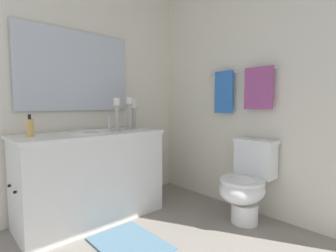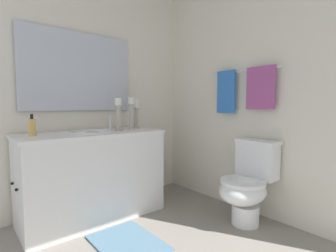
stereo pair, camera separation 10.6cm
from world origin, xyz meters
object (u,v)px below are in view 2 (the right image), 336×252
at_px(candle_holder_mid, 118,114).
at_px(toilet, 247,184).
at_px(towel_center, 261,88).
at_px(candle_holder_short, 131,113).
at_px(sink_basin, 92,136).
at_px(towel_near_vanity, 226,92).
at_px(candle_holder_tall, 136,113).
at_px(mirror, 79,72).
at_px(bath_mat, 128,243).
at_px(towel_bar, 244,71).
at_px(soap_bottle, 32,127).
at_px(vanity_cabinet, 93,175).

xyz_separation_m(candle_holder_mid, toilet, (0.98, 0.75, -0.62)).
bearing_deg(towel_center, candle_holder_short, -141.55).
xyz_separation_m(sink_basin, towel_near_vanity, (0.61, 1.21, 0.43)).
relative_size(candle_holder_tall, candle_holder_mid, 0.98).
relative_size(sink_basin, mirror, 0.36).
bearing_deg(candle_holder_mid, sink_basin, -98.96).
xyz_separation_m(candle_holder_mid, bath_mat, (0.58, -0.26, -0.98)).
relative_size(towel_bar, towel_near_vanity, 1.77).
distance_m(mirror, towel_center, 1.77).
bearing_deg(candle_holder_tall, soap_bottle, -88.01).
height_order(vanity_cabinet, sink_basin, sink_basin).
distance_m(soap_bottle, bath_mat, 1.21).
xyz_separation_m(candle_holder_mid, towel_near_vanity, (0.57, 0.95, 0.22)).
height_order(vanity_cabinet, mirror, mirror).
bearing_deg(towel_near_vanity, mirror, -126.47).
relative_size(candle_holder_tall, bath_mat, 0.52).
distance_m(toilet, bath_mat, 1.13).
bearing_deg(towel_bar, candle_holder_short, -134.72).
distance_m(vanity_cabinet, toilet, 1.43).
relative_size(candle_holder_tall, towel_center, 0.80).
bearing_deg(towel_bar, towel_near_vanity, -174.70).
height_order(candle_holder_tall, towel_bar, towel_bar).
relative_size(mirror, towel_bar, 1.43).
relative_size(candle_holder_mid, towel_center, 0.82).
xyz_separation_m(candle_holder_short, bath_mat, (0.62, -0.42, -0.99)).
bearing_deg(candle_holder_short, sink_basin, -91.21).
relative_size(vanity_cabinet, candle_holder_tall, 4.16).
relative_size(sink_basin, candle_holder_short, 1.21).
relative_size(vanity_cabinet, candle_holder_short, 3.95).
relative_size(towel_near_vanity, towel_center, 1.11).
xyz_separation_m(vanity_cabinet, toilet, (1.02, 1.00, -0.04)).
xyz_separation_m(soap_bottle, towel_near_vanity, (0.65, 1.70, 0.32)).
distance_m(mirror, candle_holder_mid, 0.59).
height_order(sink_basin, towel_near_vanity, towel_near_vanity).
bearing_deg(sink_basin, mirror, -179.80).
bearing_deg(candle_holder_short, bath_mat, -34.25).
bearing_deg(mirror, bath_mat, 0.00).
bearing_deg(candle_holder_short, candle_holder_tall, 126.05).
distance_m(candle_holder_mid, toilet, 1.38).
bearing_deg(vanity_cabinet, bath_mat, 0.00).
distance_m(candle_holder_short, towel_bar, 1.21).
xyz_separation_m(candle_holder_short, towel_bar, (0.80, 0.81, 0.41)).
bearing_deg(bath_mat, candle_holder_mid, 156.38).
distance_m(mirror, candle_holder_short, 0.66).
height_order(vanity_cabinet, candle_holder_short, candle_holder_short).
bearing_deg(vanity_cabinet, towel_center, 50.34).
height_order(mirror, soap_bottle, mirror).
bearing_deg(towel_bar, toilet, -46.55).
relative_size(candle_holder_short, towel_center, 0.84).
height_order(vanity_cabinet, candle_holder_tall, candle_holder_tall).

